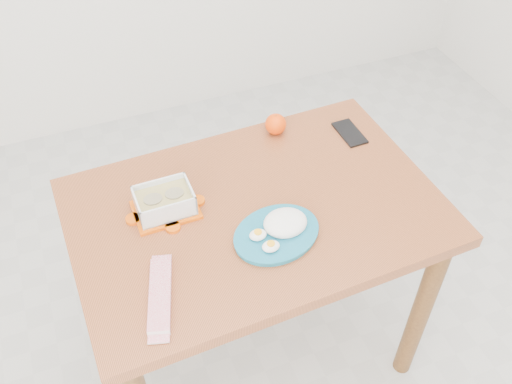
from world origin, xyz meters
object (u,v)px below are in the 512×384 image
object	(u,v)px
dining_table	(256,236)
smartphone	(350,133)
rice_plate	(279,229)
food_container	(165,202)
orange_fruit	(276,124)

from	to	relation	value
dining_table	smartphone	bearing A→B (deg)	23.89
dining_table	smartphone	world-z (taller)	smartphone
rice_plate	smartphone	xyz separation A→B (m)	(0.38, 0.31, -0.02)
dining_table	food_container	size ratio (longest dim) A/B	5.91
orange_fruit	smartphone	bearing A→B (deg)	-23.13
rice_plate	smartphone	size ratio (longest dim) A/B	2.24
rice_plate	dining_table	bearing A→B (deg)	86.37
dining_table	food_container	xyz separation A→B (m)	(-0.24, 0.08, 0.16)
food_container	smartphone	xyz separation A→B (m)	(0.63, 0.11, -0.03)
dining_table	food_container	bearing A→B (deg)	160.04
dining_table	rice_plate	xyz separation A→B (m)	(0.02, -0.12, 0.14)
food_container	orange_fruit	size ratio (longest dim) A/B	2.64
food_container	smartphone	world-z (taller)	food_container
food_container	rice_plate	xyz separation A→B (m)	(0.26, -0.19, -0.02)
orange_fruit	smartphone	size ratio (longest dim) A/B	0.52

